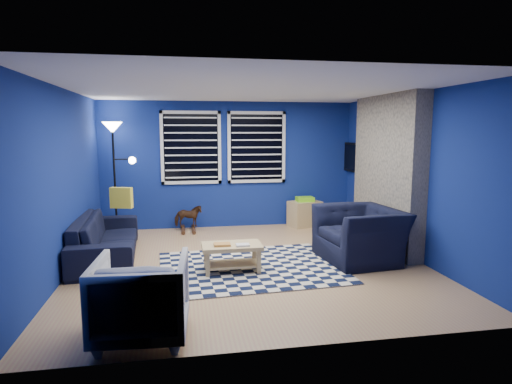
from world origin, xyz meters
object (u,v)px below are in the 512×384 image
rocking_horse (188,216)px  cabinet (305,213)px  sofa (106,238)px  coffee_table (232,252)px  armchair_bent (141,297)px  floor_lamp (114,143)px  armchair_big (360,234)px  tv (355,158)px

rocking_horse → cabinet: (2.35, 0.05, -0.02)m
sofa → coffee_table: size_ratio=2.69×
coffee_table → armchair_bent: bearing=-121.3°
armchair_bent → coffee_table: 2.02m
floor_lamp → cabinet: bearing=2.6°
armchair_big → rocking_horse: bearing=-139.2°
armchair_big → tv: bearing=153.6°
rocking_horse → floor_lamp: (-1.29, -0.11, 1.42)m
sofa → coffee_table: (1.81, -0.97, -0.04)m
tv → floor_lamp: floor_lamp is taller
tv → armchair_bent: 5.65m
rocking_horse → tv: bearing=-91.4°
coffee_table → cabinet: cabinet is taller
tv → cabinet: tv is taller
tv → coffee_table: size_ratio=1.23×
tv → rocking_horse: size_ratio=1.91×
coffee_table → floor_lamp: bearing=127.1°
armchair_big → armchair_bent: size_ratio=1.42×
tv → armchair_big: 2.49m
sofa → rocking_horse: bearing=-42.6°
rocking_horse → coffee_table: rocking_horse is taller
rocking_horse → cabinet: 2.35m
armchair_big → coffee_table: 1.97m
floor_lamp → armchair_big: bearing=-30.4°
armchair_big → cabinet: armchair_big is taller
armchair_big → floor_lamp: size_ratio=0.58×
sofa → cabinet: (3.60, 1.62, -0.05)m
sofa → armchair_big: 3.84m
armchair_big → floor_lamp: 4.58m
armchair_big → rocking_horse: size_ratio=2.32×
tv → sofa: bearing=-163.3°
coffee_table → floor_lamp: floor_lamp is taller
armchair_bent → coffee_table: bearing=-117.5°
tv → cabinet: (-0.94, 0.25, -1.13)m
armchair_big → rocking_horse: armchair_big is taller
armchair_bent → rocking_horse: size_ratio=1.64×
tv → floor_lamp: bearing=178.9°
armchair_big → cabinet: (-0.15, 2.38, -0.13)m
armchair_big → sofa: bearing=-107.7°
sofa → armchair_bent: bearing=-168.1°
sofa → coffee_table: 2.05m
rocking_horse → coffee_table: (0.55, -2.54, -0.01)m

